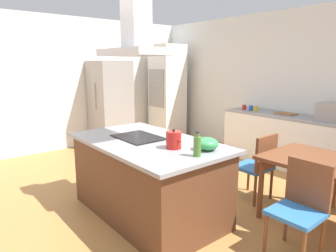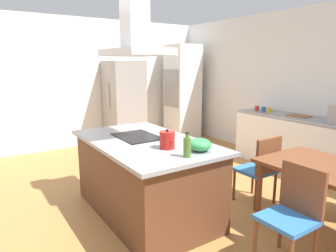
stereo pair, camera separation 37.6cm
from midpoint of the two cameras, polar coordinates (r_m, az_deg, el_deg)
name	(u,v)px [view 1 (the left image)]	position (r m, az deg, el deg)	size (l,w,h in m)	color
ground	(229,182)	(4.69, 9.20, -10.53)	(16.00, 16.00, 0.00)	#AD753D
wall_back	(296,87)	(5.80, 21.33, 6.84)	(7.20, 0.10, 2.70)	white
wall_left	(93,83)	(6.90, -15.54, 7.87)	(0.10, 8.80, 2.70)	white
kitchen_island	(148,177)	(3.61, -6.87, -9.69)	(1.92, 1.12, 0.90)	#59331E
cooktop	(138,137)	(3.62, -8.57, -2.14)	(0.60, 0.44, 0.01)	black
tea_kettle	(174,140)	(3.12, -2.36, -2.68)	(0.21, 0.16, 0.21)	#B21E19
olive_oil_bottle	(197,146)	(2.85, 1.79, -3.84)	(0.07, 0.07, 0.24)	#47722D
mixing_bowl	(207,144)	(3.07, 3.87, -3.40)	(0.24, 0.24, 0.13)	#33934C
back_counter	(296,143)	(5.48, 21.32, -2.98)	(2.63, 0.62, 0.90)	white
coffee_mug_red	(244,107)	(5.91, 12.43, 3.49)	(0.08, 0.08, 0.09)	red
coffee_mug_blue	(251,108)	(5.83, 13.62, 3.32)	(0.08, 0.08, 0.09)	#2D56B2
coffee_mug_yellow	(256,109)	(5.77, 14.53, 3.19)	(0.08, 0.08, 0.09)	gold
cutting_board	(286,114)	(5.56, 19.58, 2.20)	(0.34, 0.24, 0.02)	#995B33
wall_oven_stack	(167,92)	(7.29, -1.65, 6.51)	(0.70, 0.66, 2.20)	white
refrigerator	(110,104)	(6.58, -12.48, 4.00)	(0.80, 0.73, 1.82)	#9E9993
dining_table	(334,171)	(3.54, 26.33, -7.61)	(1.40, 0.90, 0.75)	brown
chair_facing_island	(301,203)	(3.04, 20.63, -13.51)	(0.42, 0.42, 0.89)	#2D6BB7
chair_at_left_end	(258,163)	(4.02, 14.18, -6.85)	(0.42, 0.42, 0.89)	#2D6BB7
range_hood	(136,33)	(3.53, -9.19, 17.06)	(0.90, 0.55, 0.78)	#ADADB2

